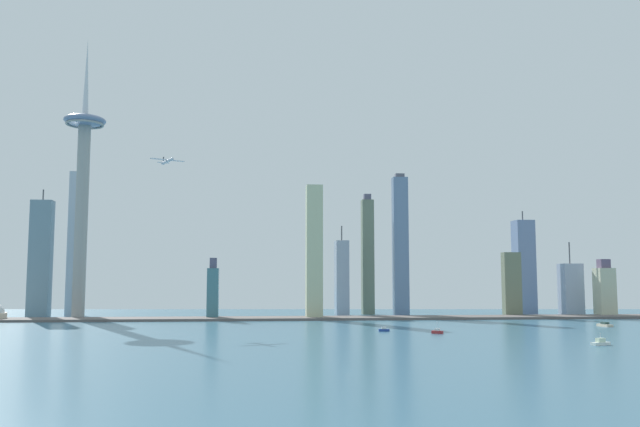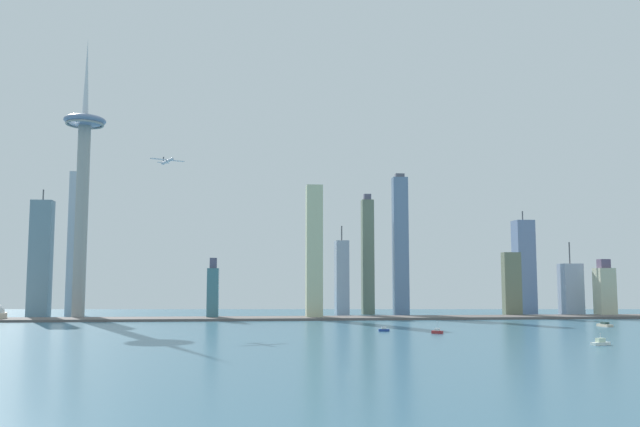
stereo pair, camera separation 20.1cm
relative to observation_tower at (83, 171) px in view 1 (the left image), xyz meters
The scene contains 19 objects.
ground_plane 542.44m from the observation_tower, 62.04° to the right, with size 6000.00×6000.00×0.00m, color #39667E.
waterfront_pier 295.47m from the observation_tower, ahead, with size 997.19×50.54×2.63m, color #645C58.
observation_tower is the anchor object (origin of this frame).
skyscraper_0 608.67m from the observation_tower, ahead, with size 24.59×22.43×91.46m.
skyscraper_1 561.67m from the observation_tower, ahead, with size 23.80×23.68×134.23m.
skyscraper_2 363.54m from the observation_tower, 12.31° to the left, with size 15.12×14.79×155.81m.
skyscraper_3 115.01m from the observation_tower, 153.75° to the left, with size 23.92×16.65×149.68m.
skyscraper_4 389.41m from the observation_tower, ahead, with size 18.63×13.40×177.66m.
skyscraper_5 333.63m from the observation_tower, ahead, with size 15.95×23.90×111.80m.
skyscraper_6 105.87m from the observation_tower, 107.50° to the left, with size 18.61×21.17×177.10m.
skyscraper_7 523.49m from the observation_tower, ahead, with size 20.88×12.23×77.18m.
skyscraper_8 204.76m from the observation_tower, ahead, with size 12.74×14.79×68.70m.
skyscraper_9 281.33m from the observation_tower, ahead, with size 18.24×21.51×151.77m.
skyscraper_10 633.96m from the observation_tower, ahead, with size 20.14×19.64×68.92m.
boat_0 578.78m from the observation_tower, 18.13° to the right, with size 7.64×17.60×4.24m.
boat_1 408.42m from the observation_tower, 34.30° to the right, with size 9.39×3.56×3.69m.
boat_2 452.38m from the observation_tower, 34.52° to the right, with size 9.15×8.10×10.02m.
boat_3 574.48m from the observation_tower, 38.72° to the right, with size 14.30×8.72×8.31m.
airplane 150.86m from the observation_tower, 43.79° to the right, with size 33.05×30.47×7.93m.
Camera 1 is at (-44.68, -316.82, 43.21)m, focal length 37.08 mm.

